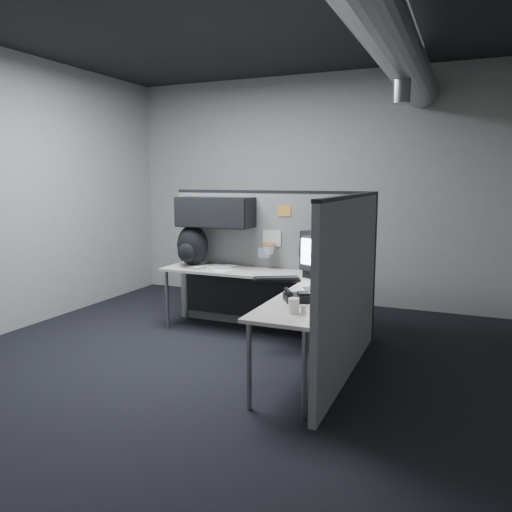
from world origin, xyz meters
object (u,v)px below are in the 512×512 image
at_px(desk, 270,289).
at_px(keyboard, 277,279).
at_px(phone, 296,297).
at_px(backpack, 192,246).
at_px(monitor, 328,254).

relative_size(desk, keyboard, 4.66).
height_order(desk, keyboard, keyboard).
distance_m(phone, backpack, 2.07).
height_order(keyboard, backpack, backpack).
distance_m(desk, monitor, 0.72).
relative_size(desk, phone, 8.09).
bearing_deg(keyboard, desk, 151.95).
distance_m(keyboard, phone, 0.86).
distance_m(monitor, phone, 1.13).
xyz_separation_m(desk, backpack, (-1.13, 0.32, 0.35)).
relative_size(keyboard, backpack, 1.02).
xyz_separation_m(desk, monitor, (0.56, 0.25, 0.37)).
bearing_deg(phone, desk, 103.21).
relative_size(desk, monitor, 3.98).
bearing_deg(monitor, phone, -107.74).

